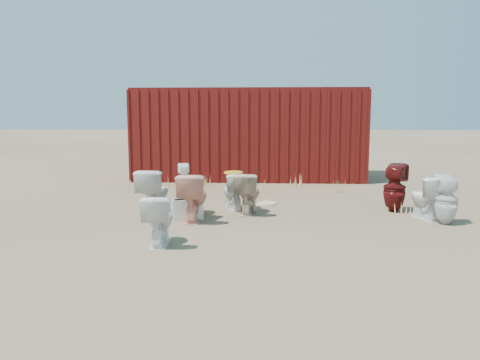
{
  "coord_description": "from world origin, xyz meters",
  "views": [
    {
      "loc": [
        0.44,
        -7.74,
        1.7
      ],
      "look_at": [
        0.0,
        0.6,
        0.55
      ],
      "focal_mm": 35.0,
      "sensor_mm": 36.0,
      "label": 1
    }
  ],
  "objects_px": {
    "toilet_back_beige_left": "(192,195)",
    "loose_tank": "(187,210)",
    "toilet_back_yellowlid": "(233,192)",
    "shipping_container": "(249,134)",
    "toilet_back_e": "(446,200)",
    "toilet_front_c": "(154,192)",
    "toilet_front_pink": "(193,197)",
    "toilet_back_a": "(184,178)",
    "toilet_front_a": "(159,220)",
    "toilet_front_e": "(426,198)",
    "toilet_back_beige_right": "(248,193)",
    "toilet_front_maroon": "(395,188)"
  },
  "relations": [
    {
      "from": "toilet_back_beige_left",
      "to": "loose_tank",
      "type": "relative_size",
      "value": 1.44
    },
    {
      "from": "toilet_back_beige_left",
      "to": "loose_tank",
      "type": "distance_m",
      "value": 0.43
    },
    {
      "from": "toilet_back_beige_left",
      "to": "toilet_back_e",
      "type": "bearing_deg",
      "value": 174.99
    },
    {
      "from": "toilet_front_e",
      "to": "toilet_back_beige_left",
      "type": "height_order",
      "value": "toilet_front_e"
    },
    {
      "from": "toilet_back_e",
      "to": "toilet_back_beige_left",
      "type": "bearing_deg",
      "value": -7.93
    },
    {
      "from": "toilet_front_c",
      "to": "loose_tank",
      "type": "bearing_deg",
      "value": 154.77
    },
    {
      "from": "toilet_front_pink",
      "to": "toilet_back_yellowlid",
      "type": "distance_m",
      "value": 1.12
    },
    {
      "from": "toilet_front_a",
      "to": "toilet_front_e",
      "type": "distance_m",
      "value": 4.42
    },
    {
      "from": "toilet_front_e",
      "to": "toilet_back_beige_right",
      "type": "bearing_deg",
      "value": -16.55
    },
    {
      "from": "toilet_front_c",
      "to": "toilet_back_a",
      "type": "relative_size",
      "value": 1.26
    },
    {
      "from": "toilet_back_beige_left",
      "to": "loose_tank",
      "type": "height_order",
      "value": "toilet_back_beige_left"
    },
    {
      "from": "toilet_front_a",
      "to": "loose_tank",
      "type": "height_order",
      "value": "toilet_front_a"
    },
    {
      "from": "toilet_back_yellowlid",
      "to": "shipping_container",
      "type": "bearing_deg",
      "value": -110.78
    },
    {
      "from": "toilet_back_beige_left",
      "to": "toilet_front_pink",
      "type": "bearing_deg",
      "value": 102.72
    },
    {
      "from": "toilet_front_a",
      "to": "loose_tank",
      "type": "xyz_separation_m",
      "value": [
        0.13,
        1.48,
        -0.16
      ]
    },
    {
      "from": "toilet_front_e",
      "to": "toilet_back_a",
      "type": "height_order",
      "value": "toilet_front_e"
    },
    {
      "from": "toilet_front_pink",
      "to": "toilet_back_beige_left",
      "type": "distance_m",
      "value": 0.44
    },
    {
      "from": "toilet_front_e",
      "to": "toilet_back_e",
      "type": "distance_m",
      "value": 0.4
    },
    {
      "from": "toilet_back_a",
      "to": "loose_tank",
      "type": "bearing_deg",
      "value": 86.8
    },
    {
      "from": "toilet_back_yellowlid",
      "to": "toilet_back_e",
      "type": "height_order",
      "value": "toilet_back_e"
    },
    {
      "from": "toilet_front_pink",
      "to": "toilet_front_a",
      "type": "bearing_deg",
      "value": 81.95
    },
    {
      "from": "toilet_front_pink",
      "to": "loose_tank",
      "type": "height_order",
      "value": "toilet_front_pink"
    },
    {
      "from": "shipping_container",
      "to": "toilet_front_c",
      "type": "bearing_deg",
      "value": -105.79
    },
    {
      "from": "toilet_front_a",
      "to": "toilet_front_e",
      "type": "xyz_separation_m",
      "value": [
        4.05,
        1.77,
        0.02
      ]
    },
    {
      "from": "toilet_back_a",
      "to": "loose_tank",
      "type": "height_order",
      "value": "toilet_back_a"
    },
    {
      "from": "toilet_front_maroon",
      "to": "toilet_back_yellowlid",
      "type": "bearing_deg",
      "value": 32.97
    },
    {
      "from": "shipping_container",
      "to": "toilet_back_yellowlid",
      "type": "bearing_deg",
      "value": -91.52
    },
    {
      "from": "toilet_front_maroon",
      "to": "toilet_back_beige_right",
      "type": "relative_size",
      "value": 1.19
    },
    {
      "from": "toilet_front_e",
      "to": "toilet_back_a",
      "type": "distance_m",
      "value": 5.18
    },
    {
      "from": "shipping_container",
      "to": "toilet_back_beige_right",
      "type": "xyz_separation_m",
      "value": [
        0.16,
        -4.91,
        -0.84
      ]
    },
    {
      "from": "toilet_front_c",
      "to": "toilet_front_maroon",
      "type": "relative_size",
      "value": 0.93
    },
    {
      "from": "shipping_container",
      "to": "toilet_front_c",
      "type": "height_order",
      "value": "shipping_container"
    },
    {
      "from": "toilet_front_a",
      "to": "toilet_back_beige_left",
      "type": "bearing_deg",
      "value": -97.47
    },
    {
      "from": "toilet_back_yellowlid",
      "to": "toilet_back_beige_right",
      "type": "bearing_deg",
      "value": 110.91
    },
    {
      "from": "toilet_front_e",
      "to": "loose_tank",
      "type": "height_order",
      "value": "toilet_front_e"
    },
    {
      "from": "toilet_front_maroon",
      "to": "toilet_front_e",
      "type": "xyz_separation_m",
      "value": [
        0.35,
        -0.6,
        -0.07
      ]
    },
    {
      "from": "toilet_front_a",
      "to": "toilet_front_maroon",
      "type": "relative_size",
      "value": 0.79
    },
    {
      "from": "toilet_front_a",
      "to": "toilet_front_c",
      "type": "xyz_separation_m",
      "value": [
        -0.5,
        1.84,
        0.06
      ]
    },
    {
      "from": "toilet_front_pink",
      "to": "toilet_front_c",
      "type": "height_order",
      "value": "toilet_front_c"
    },
    {
      "from": "toilet_back_yellowlid",
      "to": "loose_tank",
      "type": "height_order",
      "value": "toilet_back_yellowlid"
    },
    {
      "from": "shipping_container",
      "to": "toilet_front_a",
      "type": "relative_size",
      "value": 8.88
    },
    {
      "from": "toilet_front_pink",
      "to": "toilet_back_a",
      "type": "distance_m",
      "value": 3.02
    },
    {
      "from": "toilet_front_pink",
      "to": "toilet_front_maroon",
      "type": "distance_m",
      "value": 3.58
    },
    {
      "from": "toilet_back_beige_left",
      "to": "toilet_back_yellowlid",
      "type": "height_order",
      "value": "toilet_back_beige_left"
    },
    {
      "from": "toilet_front_c",
      "to": "toilet_back_e",
      "type": "relative_size",
      "value": 1.02
    },
    {
      "from": "toilet_front_c",
      "to": "shipping_container",
      "type": "bearing_deg",
      "value": -101.03
    },
    {
      "from": "toilet_back_yellowlid",
      "to": "loose_tank",
      "type": "bearing_deg",
      "value": 33.12
    },
    {
      "from": "toilet_front_c",
      "to": "toilet_back_yellowlid",
      "type": "relative_size",
      "value": 1.19
    },
    {
      "from": "toilet_back_beige_left",
      "to": "toilet_back_yellowlid",
      "type": "xyz_separation_m",
      "value": [
        0.67,
        0.52,
        -0.03
      ]
    },
    {
      "from": "toilet_front_maroon",
      "to": "loose_tank",
      "type": "bearing_deg",
      "value": 47.29
    }
  ]
}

